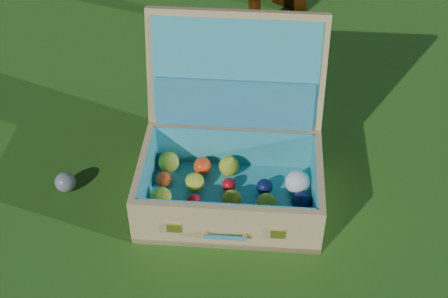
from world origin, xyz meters
TOP-DOWN VIEW (x-y plane):
  - ground at (0.00, 0.00)m, footprint 60.00×60.00m
  - stray_ball at (-0.63, 0.06)m, footprint 0.06×0.06m
  - suitcase at (-0.13, -0.05)m, footprint 0.65×0.61m

SIDE VIEW (x-z plane):
  - ground at x=0.00m, z-range 0.00..0.00m
  - stray_ball at x=-0.63m, z-range 0.00..0.06m
  - suitcase at x=-0.13m, z-range -0.11..0.39m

